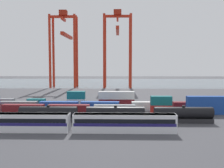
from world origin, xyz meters
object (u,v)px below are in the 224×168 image
shipping_container_4 (115,109)px  shipping_container_15 (183,106)px  gantry_crane_central (118,40)px  shipping_container_14 (141,106)px  gantry_crane_west (64,42)px  freight_tank_row (115,114)px  passenger_train (71,122)px

shipping_container_4 → shipping_container_15: size_ratio=2.00×
gantry_crane_central → shipping_container_14: bearing=-84.9°
shipping_container_15 → gantry_crane_west: gantry_crane_west is taller
freight_tank_row → shipping_container_15: bearing=40.9°
gantry_crane_central → freight_tank_row: bearing=-90.0°
shipping_container_4 → shipping_container_15: bearing=17.0°
passenger_train → gantry_crane_central: bearing=85.4°
shipping_container_14 → shipping_container_15: bearing=0.0°
gantry_crane_west → shipping_container_15: bearing=-58.1°
passenger_train → shipping_container_4: (8.93, 21.35, -0.84)m
shipping_container_14 → gantry_crane_west: (-42.11, 88.52, 27.56)m
shipping_container_4 → gantry_crane_central: gantry_crane_central is taller
shipping_container_15 → gantry_crane_west: size_ratio=0.12×
passenger_train → shipping_container_14: size_ratio=7.34×
passenger_train → shipping_container_15: bearing=42.7°
shipping_container_4 → gantry_crane_central: bearing=89.8°
passenger_train → freight_tank_row: size_ratio=0.93×
gantry_crane_central → shipping_container_4: bearing=-90.2°
passenger_train → shipping_container_14: (17.20, 27.88, -0.84)m
gantry_crane_west → gantry_crane_central: size_ratio=1.00×
shipping_container_14 → passenger_train: bearing=-121.7°
passenger_train → freight_tank_row: 13.46m
shipping_container_4 → passenger_train: bearing=-112.7°
shipping_container_15 → gantry_crane_central: gantry_crane_central is taller
freight_tank_row → shipping_container_14: bearing=66.4°
passenger_train → freight_tank_row: (9.28, 9.75, -0.17)m
gantry_crane_central → shipping_container_15: bearing=-76.8°
passenger_train → shipping_container_4: bearing=67.3°
shipping_container_14 → shipping_container_4: bearing=-141.7°
passenger_train → shipping_container_14: bearing=58.3°
shipping_container_4 → gantry_crane_central: size_ratio=0.25×
freight_tank_row → shipping_container_15: size_ratio=7.93×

